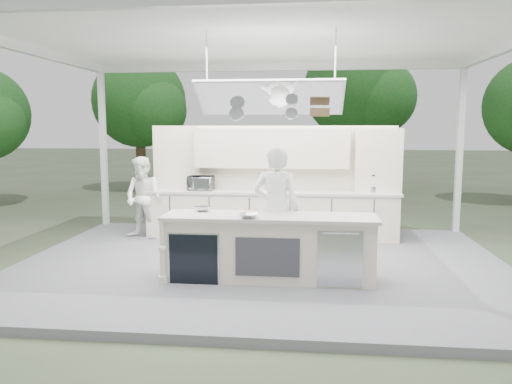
# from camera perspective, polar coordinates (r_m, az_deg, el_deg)

# --- Properties ---
(ground) EXTENTS (90.00, 90.00, 0.00)m
(ground) POSITION_cam_1_polar(r_m,az_deg,el_deg) (8.38, 0.66, -8.80)
(ground) COLOR #46553A
(ground) RESTS_ON ground
(stage_deck) EXTENTS (8.00, 6.00, 0.12)m
(stage_deck) POSITION_cam_1_polar(r_m,az_deg,el_deg) (8.36, 0.66, -8.40)
(stage_deck) COLOR slate
(stage_deck) RESTS_ON ground
(tent) EXTENTS (8.20, 6.20, 3.86)m
(tent) POSITION_cam_1_polar(r_m,az_deg,el_deg) (8.15, 0.71, 17.11)
(tent) COLOR white
(tent) RESTS_ON ground
(demo_island) EXTENTS (3.10, 0.79, 0.95)m
(demo_island) POSITION_cam_1_polar(r_m,az_deg,el_deg) (7.33, 1.37, -6.34)
(demo_island) COLOR beige
(demo_island) RESTS_ON stage_deck
(back_counter) EXTENTS (5.08, 0.72, 0.95)m
(back_counter) POSITION_cam_1_polar(r_m,az_deg,el_deg) (10.09, 1.71, -2.52)
(back_counter) COLOR beige
(back_counter) RESTS_ON stage_deck
(back_wall_unit) EXTENTS (5.05, 0.48, 2.25)m
(back_wall_unit) POSITION_cam_1_polar(r_m,az_deg,el_deg) (10.15, 4.33, 3.08)
(back_wall_unit) COLOR beige
(back_wall_unit) RESTS_ON stage_deck
(tree_cluster) EXTENTS (19.55, 9.40, 5.85)m
(tree_cluster) POSITION_cam_1_polar(r_m,az_deg,el_deg) (17.83, 3.24, 10.46)
(tree_cluster) COLOR #513A28
(tree_cluster) RESTS_ON ground
(head_chef) EXTENTS (0.75, 0.53, 1.94)m
(head_chef) POSITION_cam_1_polar(r_m,az_deg,el_deg) (7.63, 2.33, -1.99)
(head_chef) COLOR white
(head_chef) RESTS_ON stage_deck
(sous_chef) EXTENTS (0.95, 0.83, 1.64)m
(sous_chef) POSITION_cam_1_polar(r_m,az_deg,el_deg) (10.21, -12.75, -0.64)
(sous_chef) COLOR white
(sous_chef) RESTS_ON stage_deck
(toaster_oven) EXTENTS (0.52, 0.36, 0.29)m
(toaster_oven) POSITION_cam_1_polar(r_m,az_deg,el_deg) (10.17, -6.32, 1.01)
(toaster_oven) COLOR silver
(toaster_oven) RESTS_ON back_counter
(bowl_large) EXTENTS (0.32, 0.32, 0.07)m
(bowl_large) POSITION_cam_1_polar(r_m,az_deg,el_deg) (7.02, -0.82, -2.73)
(bowl_large) COLOR #B8BABF
(bowl_large) RESTS_ON demo_island
(bowl_small) EXTENTS (0.24, 0.24, 0.07)m
(bowl_small) POSITION_cam_1_polar(r_m,az_deg,el_deg) (7.63, -6.08, -1.92)
(bowl_small) COLOR #AFB1B6
(bowl_small) RESTS_ON demo_island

